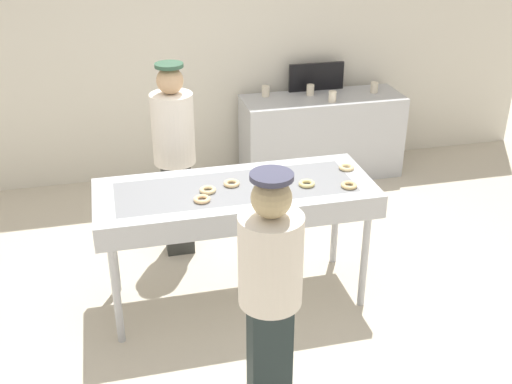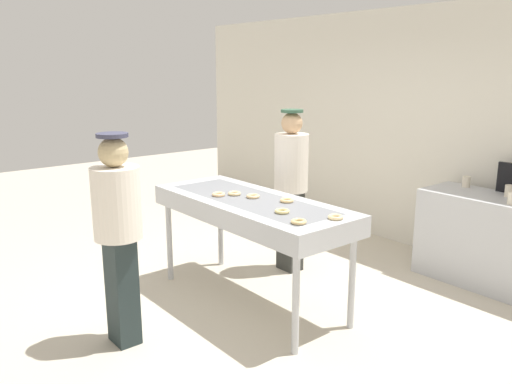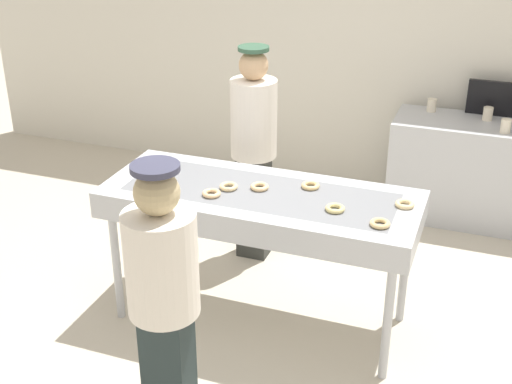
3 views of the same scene
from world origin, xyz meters
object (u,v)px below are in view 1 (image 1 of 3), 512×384
worker_baker (174,150)px  customer_waiting (270,287)px  fryer_conveyor (236,198)px  paper_cup_2 (266,91)px  plain_donut_5 (267,172)px  prep_counter (321,136)px  plain_donut_0 (232,183)px  paper_cup_3 (332,96)px  plain_donut_2 (307,184)px  plain_donut_6 (208,190)px  paper_cup_0 (374,87)px  plain_donut_4 (346,167)px  menu_display (316,77)px  paper_cup_1 (310,90)px  plain_donut_1 (202,199)px  plain_donut_3 (349,185)px

worker_baker → customer_waiting: 2.07m
fryer_conveyor → paper_cup_2: 2.37m
plain_donut_5 → prep_counter: size_ratio=0.07×
plain_donut_0 → paper_cup_3: 2.36m
plain_donut_2 → plain_donut_6: 0.73m
worker_baker → paper_cup_0: worker_baker is taller
plain_donut_4 → menu_display: menu_display is taller
plain_donut_6 → customer_waiting: (0.15, -1.21, -0.04)m
plain_donut_6 → paper_cup_1: (1.49, 2.19, -0.03)m
customer_waiting → plain_donut_5: bearing=86.4°
paper_cup_0 → plain_donut_1: bearing=-135.2°
worker_baker → plain_donut_2: bearing=136.7°
plain_donut_4 → plain_donut_5: same height
plain_donut_2 → paper_cup_0: paper_cup_0 is taller
customer_waiting → paper_cup_1: 3.65m
worker_baker → paper_cup_2: bearing=-125.9°
plain_donut_1 → paper_cup_1: size_ratio=1.04×
plain_donut_6 → paper_cup_3: paper_cup_3 is taller
plain_donut_1 → worker_baker: 0.98m
plain_donut_0 → plain_donut_2: bearing=-14.0°
prep_counter → paper_cup_1: 0.53m
worker_baker → menu_display: bearing=-136.1°
plain_donut_4 → paper_cup_3: (0.53, 1.78, -0.03)m
plain_donut_2 → prep_counter: bearing=67.9°
customer_waiting → paper_cup_2: 3.57m
plain_donut_4 → customer_waiting: (-0.96, -1.34, -0.04)m
plain_donut_1 → plain_donut_6: (0.06, 0.13, 0.00)m
plain_donut_5 → paper_cup_2: paper_cup_2 is taller
plain_donut_0 → plain_donut_4: (0.92, 0.07, 0.00)m
plain_donut_4 → paper_cup_3: size_ratio=1.04×
plain_donut_3 → paper_cup_2: paper_cup_2 is taller
plain_donut_0 → menu_display: bearing=58.2°
plain_donut_2 → paper_cup_2: paper_cup_2 is taller
plain_donut_0 → paper_cup_2: size_ratio=1.04×
prep_counter → paper_cup_2: size_ratio=15.16×
customer_waiting → plain_donut_1: bearing=111.3°
fryer_conveyor → plain_donut_0: size_ratio=17.13×
plain_donut_6 → customer_waiting: customer_waiting is taller
plain_donut_1 → plain_donut_0: bearing=38.4°
worker_baker → plain_donut_6: bearing=102.5°
plain_donut_0 → menu_display: size_ratio=0.19×
plain_donut_3 → menu_display: bearing=76.8°
prep_counter → plain_donut_3: bearing=-104.5°
customer_waiting → plain_donut_3: bearing=60.3°
plain_donut_4 → menu_display: bearing=77.5°
plain_donut_1 → paper_cup_0: bearing=44.8°
plain_donut_2 → paper_cup_0: bearing=56.0°
plain_donut_6 → menu_display: size_ratio=0.19×
plain_donut_5 → plain_donut_6: 0.53m
customer_waiting → plain_donut_0: bearing=98.3°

